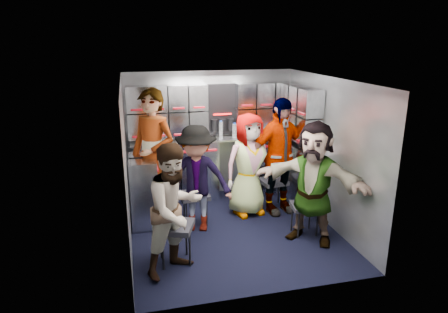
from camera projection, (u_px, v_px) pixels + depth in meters
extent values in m
plane|color=black|center=(233.00, 230.00, 5.64)|extent=(3.00, 3.00, 0.00)
cube|color=gray|center=(211.00, 134.00, 6.73)|extent=(2.80, 0.04, 2.10)
cube|color=gray|center=(126.00, 167.00, 5.02)|extent=(0.04, 3.00, 2.10)
cube|color=gray|center=(329.00, 152.00, 5.65)|extent=(0.04, 3.00, 2.10)
cube|color=silver|center=(234.00, 80.00, 5.03)|extent=(2.80, 3.00, 0.02)
cube|color=#989DA7|center=(213.00, 169.00, 6.70)|extent=(2.68, 0.38, 0.99)
cube|color=#989DA7|center=(143.00, 191.00, 5.75)|extent=(0.38, 0.76, 0.99)
cube|color=#B7BABF|center=(213.00, 139.00, 6.55)|extent=(2.68, 0.42, 0.03)
cube|color=#989DA7|center=(212.00, 110.00, 6.47)|extent=(2.68, 0.28, 0.82)
cube|color=#989DA7|center=(300.00, 113.00, 6.15)|extent=(0.28, 1.00, 0.82)
cube|color=#989DA7|center=(299.00, 176.00, 6.34)|extent=(0.28, 1.20, 1.00)
cube|color=maroon|center=(216.00, 150.00, 6.40)|extent=(2.60, 0.02, 0.03)
cube|color=black|center=(174.00, 227.00, 4.71)|extent=(0.54, 0.53, 0.07)
cylinder|color=black|center=(163.00, 252.00, 4.62)|extent=(0.03, 0.03, 0.45)
cylinder|color=black|center=(190.00, 249.00, 4.69)|extent=(0.03, 0.03, 0.45)
cylinder|color=black|center=(161.00, 241.00, 4.87)|extent=(0.03, 0.03, 0.45)
cylinder|color=black|center=(186.00, 238.00, 4.94)|extent=(0.03, 0.03, 0.45)
cube|color=black|center=(195.00, 195.00, 5.73)|extent=(0.41, 0.39, 0.06)
cylinder|color=black|center=(187.00, 215.00, 5.64)|extent=(0.02, 0.02, 0.41)
cylinder|color=black|center=(207.00, 213.00, 5.71)|extent=(0.02, 0.02, 0.41)
cylinder|color=black|center=(184.00, 208.00, 5.88)|extent=(0.02, 0.02, 0.41)
cylinder|color=black|center=(203.00, 206.00, 5.94)|extent=(0.02, 0.02, 0.41)
cube|color=black|center=(245.00, 185.00, 6.26)|extent=(0.41, 0.40, 0.06)
cylinder|color=black|center=(239.00, 201.00, 6.18)|extent=(0.02, 0.02, 0.37)
cylinder|color=black|center=(255.00, 199.00, 6.24)|extent=(0.02, 0.02, 0.37)
cylinder|color=black|center=(235.00, 195.00, 6.39)|extent=(0.02, 0.02, 0.37)
cylinder|color=black|center=(250.00, 194.00, 6.45)|extent=(0.02, 0.02, 0.37)
cube|color=black|center=(273.00, 182.00, 6.31)|extent=(0.43, 0.42, 0.06)
cylinder|color=black|center=(267.00, 198.00, 6.22)|extent=(0.02, 0.02, 0.41)
cylinder|color=black|center=(284.00, 197.00, 6.29)|extent=(0.02, 0.02, 0.41)
cylinder|color=black|center=(262.00, 193.00, 6.45)|extent=(0.02, 0.02, 0.41)
cylinder|color=black|center=(279.00, 191.00, 6.52)|extent=(0.02, 0.02, 0.41)
cube|color=black|center=(305.00, 206.00, 5.43)|extent=(0.41, 0.40, 0.06)
cylinder|color=black|center=(299.00, 225.00, 5.36)|extent=(0.02, 0.02, 0.38)
cylinder|color=black|center=(317.00, 223.00, 5.42)|extent=(0.02, 0.02, 0.38)
cylinder|color=black|center=(292.00, 218.00, 5.57)|extent=(0.02, 0.02, 0.38)
cylinder|color=black|center=(310.00, 216.00, 5.63)|extent=(0.02, 0.02, 0.38)
imported|color=black|center=(153.00, 157.00, 5.69)|extent=(0.84, 0.82, 1.95)
imported|color=black|center=(175.00, 210.00, 4.46)|extent=(0.94, 0.89, 1.54)
imported|color=black|center=(197.00, 179.00, 5.47)|extent=(1.10, 0.83, 1.50)
imported|color=black|center=(249.00, 165.00, 5.98)|extent=(0.85, 0.63, 1.56)
imported|color=black|center=(279.00, 157.00, 6.00)|extent=(1.11, 0.63, 1.78)
imported|color=black|center=(313.00, 183.00, 5.15)|extent=(1.43, 1.38, 1.62)
cylinder|color=white|center=(156.00, 135.00, 6.25)|extent=(0.07, 0.07, 0.22)
cylinder|color=white|center=(221.00, 130.00, 6.48)|extent=(0.06, 0.06, 0.27)
cylinder|color=white|center=(235.00, 131.00, 6.54)|extent=(0.07, 0.07, 0.23)
cylinder|color=tan|center=(198.00, 137.00, 6.41)|extent=(0.09, 0.09, 0.10)
cylinder|color=tan|center=(271.00, 133.00, 6.70)|extent=(0.07, 0.07, 0.09)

